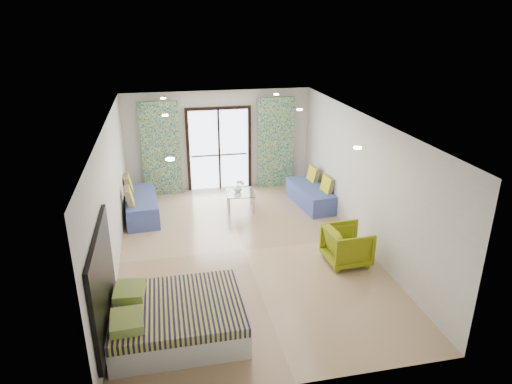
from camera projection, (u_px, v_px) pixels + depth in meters
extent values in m
cube|color=black|center=(218.00, 108.00, 12.00)|extent=(1.76, 0.08, 0.08)
cube|color=black|center=(188.00, 152.00, 12.25)|extent=(0.08, 0.08, 2.20)
cube|color=black|center=(249.00, 148.00, 12.57)|extent=(0.08, 0.08, 2.20)
cube|color=black|center=(219.00, 150.00, 12.41)|extent=(0.05, 0.06, 2.20)
cube|color=#595451|center=(219.00, 155.00, 12.49)|extent=(1.52, 0.03, 0.04)
cube|color=silver|center=(161.00, 149.00, 11.94)|extent=(1.00, 0.10, 2.50)
cube|color=silver|center=(276.00, 143.00, 12.53)|extent=(1.00, 0.10, 2.50)
cylinder|color=#FFE0B2|center=(170.00, 159.00, 6.37)|extent=(0.12, 0.12, 0.02)
cylinder|color=#FFE0B2|center=(357.00, 148.00, 6.91)|extent=(0.12, 0.12, 0.02)
cylinder|color=#FFE0B2|center=(165.00, 115.00, 9.10)|extent=(0.12, 0.12, 0.02)
cylinder|color=#FFE0B2|center=(300.00, 110.00, 9.64)|extent=(0.12, 0.12, 0.02)
cylinder|color=#FFE0B2|center=(163.00, 98.00, 10.93)|extent=(0.12, 0.12, 0.02)
cylinder|color=#FFE0B2|center=(276.00, 94.00, 11.46)|extent=(0.12, 0.12, 0.02)
cube|color=black|center=(103.00, 282.00, 6.41)|extent=(0.06, 2.10, 1.50)
cube|color=silver|center=(110.00, 241.00, 7.55)|extent=(0.02, 0.10, 0.10)
cube|color=silver|center=(179.00, 323.00, 6.92)|extent=(1.95, 1.56, 0.39)
cube|color=navy|center=(178.00, 308.00, 6.82)|extent=(1.94, 1.60, 0.15)
cube|color=#1D8473|center=(127.00, 321.00, 6.29)|extent=(0.47, 0.56, 0.14)
cube|color=#1D8473|center=(129.00, 291.00, 6.97)|extent=(0.48, 0.57, 0.14)
cube|color=#3F5098|center=(142.00, 208.00, 10.96)|extent=(0.85, 1.91, 0.41)
cube|color=#3F5098|center=(141.00, 198.00, 10.86)|extent=(0.83, 1.87, 0.10)
cube|color=navy|center=(129.00, 196.00, 10.32)|extent=(0.24, 0.48, 0.43)
cube|color=navy|center=(128.00, 184.00, 11.10)|extent=(0.24, 0.48, 0.43)
cube|color=#3F5098|center=(311.00, 197.00, 11.63)|extent=(0.87, 1.82, 0.39)
cube|color=#3F5098|center=(311.00, 188.00, 11.54)|extent=(0.86, 1.78, 0.10)
cube|color=navy|center=(327.00, 184.00, 11.17)|extent=(0.24, 0.46, 0.40)
cube|color=navy|center=(313.00, 174.00, 11.89)|extent=(0.24, 0.46, 0.40)
cylinder|color=silver|center=(229.00, 207.00, 10.99)|extent=(0.06, 0.06, 0.45)
cylinder|color=silver|center=(254.00, 205.00, 11.06)|extent=(0.06, 0.06, 0.45)
cylinder|color=silver|center=(228.00, 197.00, 11.55)|extent=(0.06, 0.06, 0.45)
cylinder|color=silver|center=(251.00, 196.00, 11.62)|extent=(0.06, 0.06, 0.45)
cube|color=#8CA59E|center=(240.00, 193.00, 11.22)|extent=(0.75, 0.75, 0.02)
sphere|color=white|center=(243.00, 183.00, 11.14)|extent=(0.08, 0.08, 0.08)
sphere|color=white|center=(240.00, 182.00, 11.18)|extent=(0.08, 0.08, 0.08)
sphere|color=white|center=(238.00, 182.00, 11.11)|extent=(0.08, 0.08, 0.08)
sphere|color=white|center=(240.00, 182.00, 11.06)|extent=(0.08, 0.08, 0.08)
imported|color=white|center=(238.00, 188.00, 11.21)|extent=(0.20, 0.21, 0.20)
imported|color=olive|center=(347.00, 244.00, 8.83)|extent=(0.79, 0.84, 0.82)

